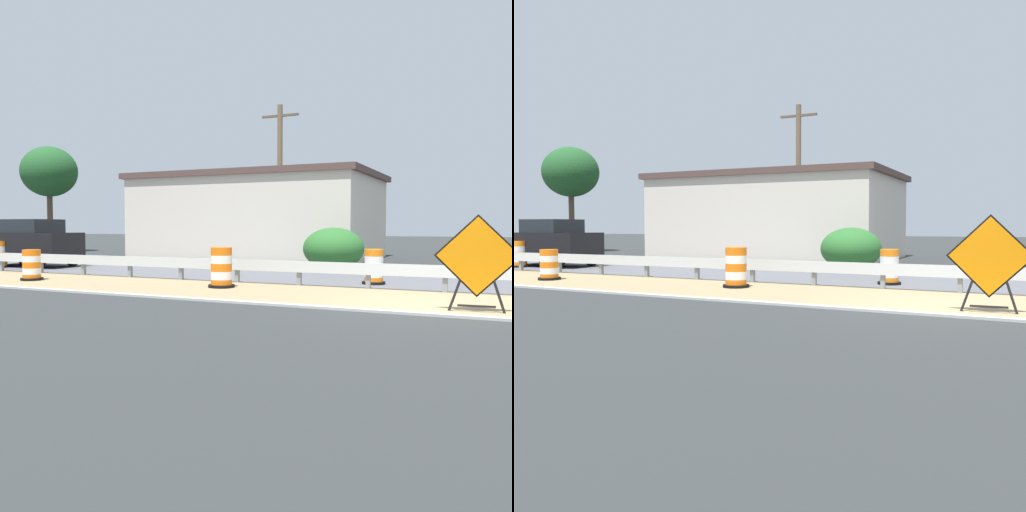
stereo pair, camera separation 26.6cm
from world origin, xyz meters
The scene contains 15 objects.
ground_plane centered at (0.00, 0.00, 0.00)m, with size 160.00×160.00×0.00m, color #2B2D2D.
median_dirt_strip centered at (0.82, 0.00, 0.00)m, with size 4.05×120.00×0.01m, color #8E7A56.
far_lane_asphalt centered at (6.71, 0.00, 0.00)m, with size 7.72×120.00×0.00m, color #56565B.
curb_near_edge centered at (-1.30, 0.00, 0.00)m, with size 0.20×120.00×0.11m, color #ADADA8.
guardrail_median centered at (2.61, -0.10, 0.52)m, with size 0.18×58.23×0.71m.
warning_sign_diamond centered at (-0.45, -0.99, 1.05)m, with size 0.15×1.66×1.97m.
traffic_barrel_nearest centered at (3.92, 2.02, 0.47)m, with size 0.69×0.69×1.04m.
traffic_barrel_close centered at (1.30, 5.73, 0.51)m, with size 0.75×0.75×1.13m.
traffic_barrel_mid centered at (0.58, 12.17, 0.44)m, with size 0.69×0.69×0.97m.
traffic_barrel_far centered at (3.95, 17.55, 0.49)m, with size 0.70×0.70×1.09m.
car_lead_near_lane centered at (4.94, 16.88, 1.00)m, with size 2.19×4.32×2.00m.
roadside_shop_near centered at (14.88, 10.59, 2.24)m, with size 8.13×12.52×4.46m.
utility_pole_near centered at (11.57, 8.11, 3.82)m, with size 0.24×1.80×7.33m.
bush_roadside centered at (8.63, 4.64, 0.83)m, with size 2.40×2.40×1.66m, color #286028.
tree_roadside centered at (15.04, 25.91, 5.27)m, with size 3.65×3.65×6.95m.
Camera 2 is at (-12.00, -1.67, 1.73)m, focal length 38.13 mm.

